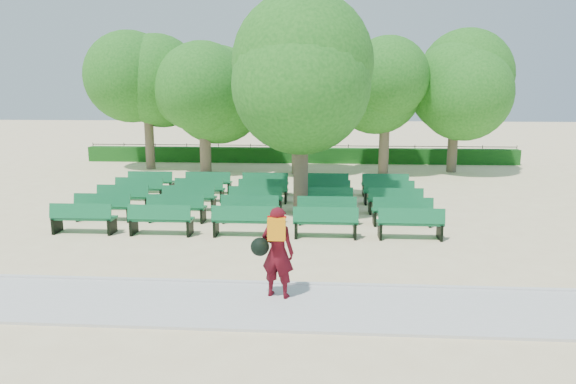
% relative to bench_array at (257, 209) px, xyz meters
% --- Properties ---
extents(ground, '(120.00, 120.00, 0.00)m').
position_rel_bench_array_xyz_m(ground, '(0.87, -0.89, -0.10)').
color(ground, beige).
extents(paving, '(30.00, 2.20, 0.06)m').
position_rel_bench_array_xyz_m(paving, '(0.87, -8.29, -0.07)').
color(paving, silver).
rests_on(paving, ground).
extents(curb, '(30.00, 0.12, 0.10)m').
position_rel_bench_array_xyz_m(curb, '(0.87, -7.14, -0.05)').
color(curb, silver).
rests_on(curb, ground).
extents(hedge, '(26.00, 0.70, 0.90)m').
position_rel_bench_array_xyz_m(hedge, '(0.87, 13.11, 0.35)').
color(hedge, '#155116').
rests_on(hedge, ground).
extents(fence, '(26.00, 0.10, 1.02)m').
position_rel_bench_array_xyz_m(fence, '(0.87, 13.51, -0.10)').
color(fence, black).
rests_on(fence, ground).
extents(tree_line, '(21.80, 6.80, 7.04)m').
position_rel_bench_array_xyz_m(tree_line, '(0.87, 9.11, -0.10)').
color(tree_line, '#27711E').
rests_on(tree_line, ground).
extents(bench_array, '(1.93, 0.70, 1.19)m').
position_rel_bench_array_xyz_m(bench_array, '(0.00, 0.00, 0.00)').
color(bench_array, '#126738').
rests_on(bench_array, ground).
extents(tree_among, '(4.61, 4.61, 6.75)m').
position_rel_bench_array_xyz_m(tree_among, '(1.56, -0.25, 4.55)').
color(tree_among, brown).
rests_on(tree_among, ground).
extents(person, '(0.94, 0.63, 1.90)m').
position_rel_bench_array_xyz_m(person, '(1.40, -7.85, 0.94)').
color(person, '#4D0B14').
rests_on(person, ground).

